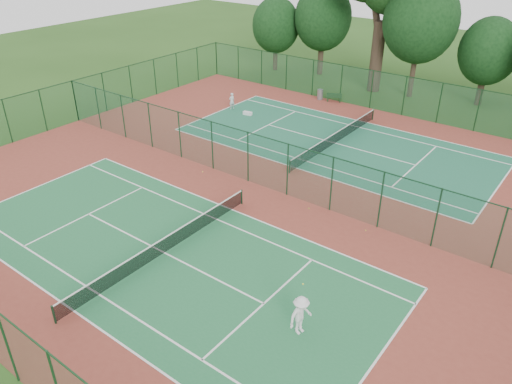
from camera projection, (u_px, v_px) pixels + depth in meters
ground at (267, 188)px, 32.16m from camera, size 120.00×120.00×0.00m
red_pad at (267, 188)px, 32.16m from camera, size 40.00×36.00×0.01m
court_near at (165, 253)px, 25.89m from camera, size 23.77×10.97×0.01m
court_far at (336, 143)px, 38.43m from camera, size 23.77×10.97×0.01m
fence_north at (388, 93)px, 43.85m from camera, size 40.00×0.09×3.50m
fence_west at (75, 101)px, 41.90m from camera, size 0.09×36.00×3.50m
fence_divider at (267, 163)px, 31.31m from camera, size 40.00×0.09×3.50m
tennis_net_near at (164, 245)px, 25.63m from camera, size 0.10×12.90×0.97m
tennis_net_far at (336, 137)px, 38.17m from camera, size 0.10×12.90×0.97m
player_near at (301, 315)px, 20.51m from camera, size 0.94×1.32×1.85m
player_far at (232, 101)px, 44.93m from camera, size 0.50×0.63×1.49m
trash_bin at (320, 94)px, 47.44m from camera, size 0.59×0.59×0.97m
bench at (334, 97)px, 46.80m from camera, size 1.48×0.95×0.88m
kit_bag at (248, 113)px, 43.85m from camera, size 0.85×0.42×0.31m
stray_ball_a at (309, 208)px, 29.79m from camera, size 0.07×0.07×0.07m
stray_ball_b at (366, 230)px, 27.70m from camera, size 0.07×0.07×0.07m
stray_ball_c at (203, 172)px, 34.08m from camera, size 0.06×0.06×0.06m
evergreen_row at (417, 95)px, 48.80m from camera, size 39.00×5.00×12.00m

